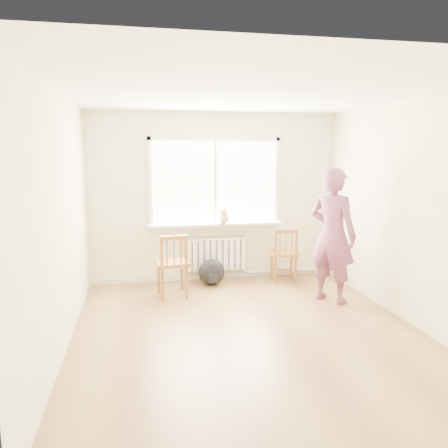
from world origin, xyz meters
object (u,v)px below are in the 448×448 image
chair_left (173,265)px  chair_right (284,255)px  cat (223,216)px  backpack (212,272)px  person (333,235)px

chair_left → chair_right: (1.81, 0.38, -0.02)m
chair_right → cat: cat is taller
backpack → person: bearing=-34.3°
backpack → chair_left: bearing=-144.7°
chair_right → cat: 1.15m
chair_right → person: size_ratio=0.47×
person → chair_left: bearing=39.1°
chair_right → backpack: chair_right is taller
person → cat: bearing=11.3°
chair_left → person: size_ratio=0.49×
person → cat: (-1.30, 1.21, 0.13)m
chair_left → person: bearing=158.9°
chair_right → person: 1.14m
chair_left → chair_right: 1.85m
person → cat: person is taller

